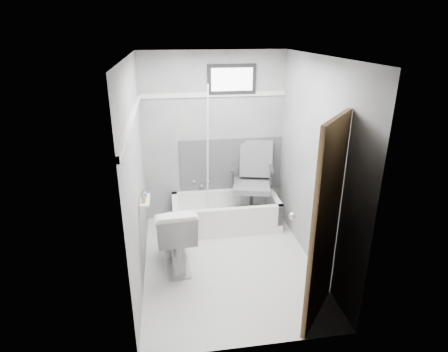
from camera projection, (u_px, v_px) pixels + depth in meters
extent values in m
plane|color=white|center=(228.00, 263.00, 4.55)|extent=(2.60, 2.60, 0.00)
plane|color=silver|center=(229.00, 57.00, 3.67)|extent=(2.60, 2.60, 0.00)
cube|color=slate|center=(214.00, 139.00, 5.31)|extent=(2.00, 0.02, 2.40)
cube|color=slate|center=(256.00, 229.00, 2.92)|extent=(2.00, 0.02, 2.40)
cube|color=slate|center=(136.00, 176.00, 3.97)|extent=(0.02, 2.60, 2.40)
cube|color=slate|center=(315.00, 166.00, 4.25)|extent=(0.02, 2.60, 2.40)
imported|color=white|center=(175.00, 234.00, 4.38)|extent=(0.51, 0.86, 0.81)
cube|color=#4C4C4F|center=(231.00, 164.00, 5.48)|extent=(1.50, 0.02, 0.78)
cube|color=white|center=(213.00, 95.00, 5.07)|extent=(2.00, 0.02, 0.06)
cube|color=white|center=(132.00, 118.00, 3.74)|extent=(0.02, 2.60, 0.06)
cylinder|color=white|center=(208.00, 154.00, 5.12)|extent=(0.02, 0.32, 1.93)
cube|color=white|center=(145.00, 200.00, 4.10)|extent=(0.10, 0.32, 0.02)
imported|color=#A09350|center=(143.00, 198.00, 4.00)|extent=(0.05, 0.05, 0.09)
imported|color=slate|center=(144.00, 193.00, 4.14)|extent=(0.10, 0.10, 0.10)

